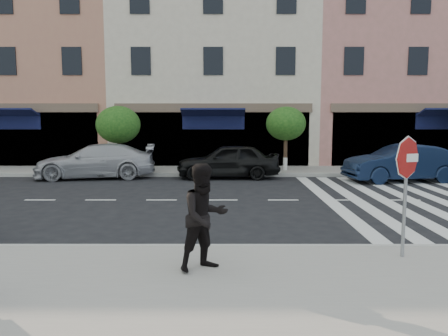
# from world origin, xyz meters

# --- Properties ---
(ground) EXTENTS (120.00, 120.00, 0.00)m
(ground) POSITION_xyz_m (0.00, 0.00, 0.00)
(ground) COLOR black
(ground) RESTS_ON ground
(sidewalk_near) EXTENTS (60.00, 4.50, 0.15)m
(sidewalk_near) POSITION_xyz_m (0.00, -3.75, 0.07)
(sidewalk_near) COLOR gray
(sidewalk_near) RESTS_ON ground
(sidewalk_far) EXTENTS (60.00, 3.00, 0.15)m
(sidewalk_far) POSITION_xyz_m (0.00, 11.00, 0.07)
(sidewalk_far) COLOR gray
(sidewalk_far) RESTS_ON ground
(building_west_mid) EXTENTS (10.00, 9.00, 14.00)m
(building_west_mid) POSITION_xyz_m (-11.00, 17.00, 7.00)
(building_west_mid) COLOR tan
(building_west_mid) RESTS_ON ground
(building_centre) EXTENTS (11.00, 9.00, 11.00)m
(building_centre) POSITION_xyz_m (-0.50, 17.00, 5.50)
(building_centre) COLOR beige
(building_centre) RESTS_ON ground
(building_east_mid) EXTENTS (13.00, 9.00, 13.00)m
(building_east_mid) POSITION_xyz_m (11.50, 17.00, 6.50)
(building_east_mid) COLOR tan
(building_east_mid) RESTS_ON ground
(street_tree_wb) EXTENTS (2.10, 2.10, 3.06)m
(street_tree_wb) POSITION_xyz_m (-5.00, 10.80, 2.31)
(street_tree_wb) COLOR #473323
(street_tree_wb) RESTS_ON sidewalk_far
(street_tree_c) EXTENTS (1.90, 1.90, 3.04)m
(street_tree_c) POSITION_xyz_m (3.00, 10.80, 2.36)
(street_tree_c) COLOR #473323
(street_tree_c) RESTS_ON sidewalk_far
(stop_sign) EXTENTS (0.76, 0.27, 2.25)m
(stop_sign) POSITION_xyz_m (3.39, -2.21, 1.80)
(stop_sign) COLOR gray
(stop_sign) RESTS_ON sidewalk_near
(walker) EXTENTS (1.12, 1.06, 1.82)m
(walker) POSITION_xyz_m (-0.27, -2.87, 1.06)
(walker) COLOR black
(walker) RESTS_ON sidewalk_near
(car_far_left) EXTENTS (5.44, 2.81, 1.51)m
(car_far_left) POSITION_xyz_m (-5.65, 9.10, 0.75)
(car_far_left) COLOR #A9A9AE
(car_far_left) RESTS_ON ground
(car_far_mid) EXTENTS (4.55, 1.92, 1.53)m
(car_far_mid) POSITION_xyz_m (0.23, 9.10, 0.77)
(car_far_mid) COLOR black
(car_far_mid) RESTS_ON ground
(car_far_right) EXTENTS (4.90, 2.25, 1.56)m
(car_far_right) POSITION_xyz_m (7.52, 8.08, 0.78)
(car_far_right) COLOR black
(car_far_right) RESTS_ON ground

